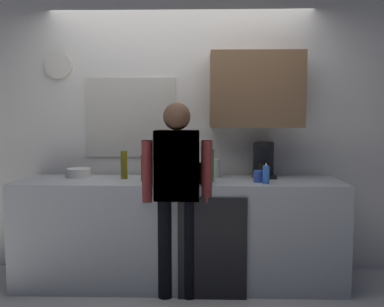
{
  "coord_description": "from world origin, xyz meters",
  "views": [
    {
      "loc": [
        0.2,
        -3.24,
        1.48
      ],
      "look_at": [
        0.12,
        0.25,
        1.17
      ],
      "focal_mm": 37.98,
      "sensor_mm": 36.0,
      "label": 1
    }
  ],
  "objects": [
    {
      "name": "mixing_bowl",
      "position": [
        -0.94,
        0.46,
        0.97
      ],
      "size": [
        0.22,
        0.22,
        0.08
      ],
      "primitive_type": "cylinder",
      "color": "white",
      "rests_on": "kitchen_counter"
    },
    {
      "name": "cup_yellow_cup",
      "position": [
        0.13,
        0.19,
        0.98
      ],
      "size": [
        0.07,
        0.07,
        0.08
      ],
      "primitive_type": "cylinder",
      "color": "yellow",
      "rests_on": "kitchen_counter"
    },
    {
      "name": "bottle_dark_sauce",
      "position": [
        0.2,
        0.11,
        1.02
      ],
      "size": [
        0.06,
        0.06,
        0.18
      ],
      "primitive_type": "cylinder",
      "color": "black",
      "rests_on": "kitchen_counter"
    },
    {
      "name": "ground_plane",
      "position": [
        0.0,
        0.0,
        0.0
      ],
      "size": [
        8.0,
        8.0,
        0.0
      ],
      "primitive_type": "plane",
      "color": "silver"
    },
    {
      "name": "kitchen_counter",
      "position": [
        0.0,
        0.3,
        0.47
      ],
      "size": [
        2.84,
        0.64,
        0.93
      ],
      "primitive_type": "cube",
      "color": "#B2B7BC",
      "rests_on": "ground_plane"
    },
    {
      "name": "bottle_olive_oil",
      "position": [
        -0.5,
        0.36,
        1.06
      ],
      "size": [
        0.06,
        0.06,
        0.25
      ],
      "primitive_type": "cylinder",
      "color": "olive",
      "rests_on": "kitchen_counter"
    },
    {
      "name": "coffee_maker",
      "position": [
        0.77,
        0.48,
        1.08
      ],
      "size": [
        0.2,
        0.2,
        0.33
      ],
      "color": "black",
      "rests_on": "kitchen_counter"
    },
    {
      "name": "storage_canister",
      "position": [
        0.3,
        0.49,
        1.02
      ],
      "size": [
        0.14,
        0.14,
        0.17
      ],
      "primitive_type": "cylinder",
      "color": "silver",
      "rests_on": "kitchen_counter"
    },
    {
      "name": "person_at_sink",
      "position": [
        0.0,
        0.0,
        0.95
      ],
      "size": [
        0.57,
        0.22,
        1.6
      ],
      "rotation": [
        0.0,
        0.0,
        0.23
      ],
      "color": "#3F4766",
      "rests_on": "ground_plane"
    },
    {
      "name": "bottle_clear_soda",
      "position": [
        0.26,
        0.22,
        1.07
      ],
      "size": [
        0.09,
        0.09,
        0.28
      ],
      "primitive_type": "cylinder",
      "color": "#2D8C33",
      "rests_on": "kitchen_counter"
    },
    {
      "name": "dish_soap",
      "position": [
        0.73,
        0.11,
        1.01
      ],
      "size": [
        0.06,
        0.06,
        0.18
      ],
      "color": "blue",
      "rests_on": "kitchen_counter"
    },
    {
      "name": "back_wall_assembly",
      "position": [
        0.08,
        0.7,
        1.36
      ],
      "size": [
        4.44,
        0.42,
        2.6
      ],
      "color": "white",
      "rests_on": "ground_plane"
    },
    {
      "name": "dishwasher_panel",
      "position": [
        0.29,
        -0.03,
        0.42
      ],
      "size": [
        0.56,
        0.02,
        0.84
      ],
      "primitive_type": "cube",
      "color": "black",
      "rests_on": "ground_plane"
    },
    {
      "name": "person_guest",
      "position": [
        0.0,
        0.0,
        0.95
      ],
      "size": [
        0.57,
        0.22,
        1.6
      ],
      "rotation": [
        0.0,
        0.0,
        3.13
      ],
      "color": "black",
      "rests_on": "ground_plane"
    },
    {
      "name": "bottle_amber_beer",
      "position": [
        -0.3,
        0.22,
        1.05
      ],
      "size": [
        0.06,
        0.06,
        0.23
      ],
      "primitive_type": "cylinder",
      "color": "brown",
      "rests_on": "kitchen_counter"
    },
    {
      "name": "cup_blue_mug",
      "position": [
        0.68,
        0.19,
        0.98
      ],
      "size": [
        0.08,
        0.08,
        0.1
      ],
      "primitive_type": "cylinder",
      "color": "#3351B2",
      "rests_on": "kitchen_counter"
    }
  ]
}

